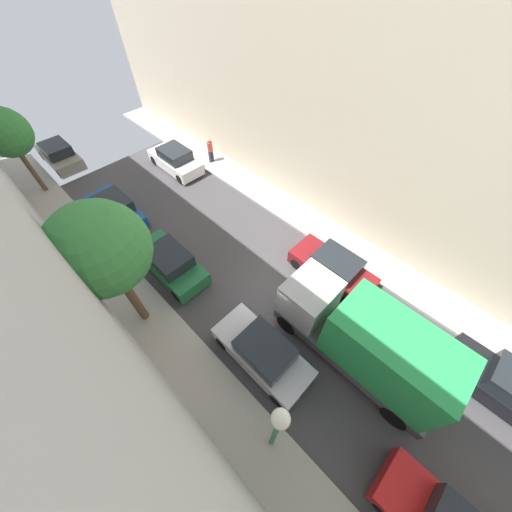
% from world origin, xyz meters
% --- Properties ---
extents(ground, '(32.00, 32.00, 0.00)m').
position_xyz_m(ground, '(0.00, 0.00, 0.00)').
color(ground, '#423F42').
extents(sidewalk_left, '(2.00, 44.00, 0.15)m').
position_xyz_m(sidewalk_left, '(-5.00, 0.00, 0.07)').
color(sidewalk_left, '#A8A399').
rests_on(sidewalk_left, ground).
extents(sidewalk_right, '(2.00, 44.00, 0.15)m').
position_xyz_m(sidewalk_right, '(5.00, 0.00, 0.07)').
color(sidewalk_right, '#A8A399').
rests_on(sidewalk_right, ground).
extents(parked_car_left_2, '(1.78, 4.20, 1.57)m').
position_xyz_m(parked_car_left_2, '(-2.70, -1.56, 0.72)').
color(parked_car_left_2, silver).
rests_on(parked_car_left_2, ground).
extents(parked_car_left_3, '(1.78, 4.20, 1.57)m').
position_xyz_m(parked_car_left_3, '(-2.70, 4.80, 0.72)').
color(parked_car_left_3, '#1E6638').
rests_on(parked_car_left_3, ground).
extents(parked_car_left_4, '(1.78, 4.20, 1.57)m').
position_xyz_m(parked_car_left_4, '(-2.70, 10.29, 0.72)').
color(parked_car_left_4, '#194799').
rests_on(parked_car_left_4, ground).
extents(parked_car_left_5, '(1.78, 4.20, 1.57)m').
position_xyz_m(parked_car_left_5, '(-2.70, 18.32, 0.72)').
color(parked_car_left_5, gray).
rests_on(parked_car_left_5, ground).
extents(parked_car_right_0, '(1.78, 4.20, 1.57)m').
position_xyz_m(parked_car_right_0, '(2.70, -8.96, 0.72)').
color(parked_car_right_0, black).
rests_on(parked_car_right_0, ground).
extents(parked_car_right_1, '(1.78, 4.20, 1.57)m').
position_xyz_m(parked_car_right_1, '(2.70, -1.13, 0.72)').
color(parked_car_right_1, maroon).
rests_on(parked_car_right_1, ground).
extents(parked_car_right_2, '(1.78, 4.20, 1.57)m').
position_xyz_m(parked_car_right_2, '(2.70, 12.02, 0.72)').
color(parked_car_right_2, white).
rests_on(parked_car_right_2, ground).
extents(delivery_truck, '(2.26, 6.60, 3.38)m').
position_xyz_m(delivery_truck, '(0.00, -4.18, 1.79)').
color(delivery_truck, '#4C4C51').
rests_on(delivery_truck, ground).
extents(pedestrian, '(0.40, 0.36, 1.72)m').
position_xyz_m(pedestrian, '(4.89, 10.81, 1.07)').
color(pedestrian, '#2D334C').
rests_on(pedestrian, sidewalk_right).
extents(street_tree_0, '(2.64, 2.64, 5.16)m').
position_xyz_m(street_tree_0, '(-4.79, 16.08, 3.96)').
color(street_tree_0, brown).
rests_on(street_tree_0, sidewalk_left).
extents(street_tree_2, '(3.26, 3.26, 6.37)m').
position_xyz_m(street_tree_2, '(-5.09, 3.52, 4.85)').
color(street_tree_2, brown).
rests_on(street_tree_2, sidewalk_left).
extents(potted_plant_0, '(0.51, 0.51, 0.75)m').
position_xyz_m(potted_plant_0, '(-5.60, 7.52, 0.54)').
color(potted_plant_0, slate).
rests_on(potted_plant_0, sidewalk_left).
extents(potted_plant_1, '(0.73, 0.73, 0.97)m').
position_xyz_m(potted_plant_1, '(-5.56, 9.24, 0.68)').
color(potted_plant_1, slate).
rests_on(potted_plant_1, sidewalk_left).
extents(lamp_post, '(0.44, 0.44, 5.04)m').
position_xyz_m(lamp_post, '(-4.60, -3.80, 3.51)').
color(lamp_post, '#26723F').
rests_on(lamp_post, sidewalk_left).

